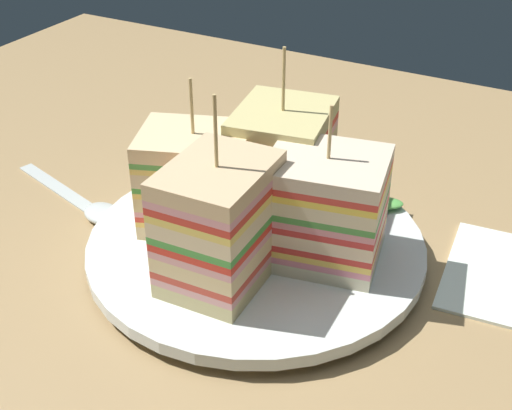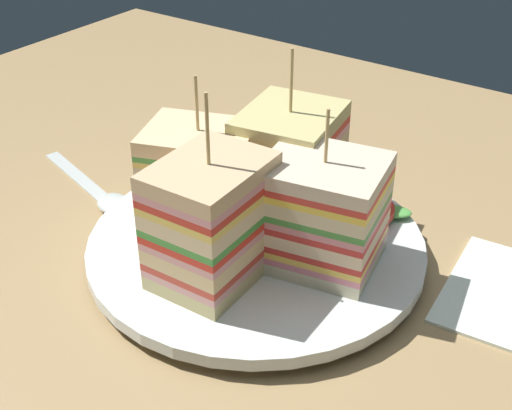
# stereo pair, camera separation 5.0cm
# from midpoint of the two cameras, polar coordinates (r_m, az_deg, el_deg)

# --- Properties ---
(ground_plane) EXTENTS (1.05, 0.85, 0.02)m
(ground_plane) POSITION_cam_midpoint_polar(r_m,az_deg,el_deg) (0.53, 2.70, -5.22)
(ground_plane) COLOR #A18154
(plate) EXTENTS (0.25, 0.25, 0.02)m
(plate) POSITION_cam_midpoint_polar(r_m,az_deg,el_deg) (0.52, 2.75, -3.52)
(plate) COLOR silver
(plate) RESTS_ON ground_plane
(sandwich_wedge_0) EXTENTS (0.09, 0.08, 0.12)m
(sandwich_wedge_0) POSITION_cam_midpoint_polar(r_m,az_deg,el_deg) (0.48, 8.37, -0.70)
(sandwich_wedge_0) COLOR beige
(sandwich_wedge_0) RESTS_ON plate
(sandwich_wedge_1) EXTENTS (0.08, 0.09, 0.13)m
(sandwich_wedge_1) POSITION_cam_midpoint_polar(r_m,az_deg,el_deg) (0.53, 5.38, 3.47)
(sandwich_wedge_1) COLOR beige
(sandwich_wedge_1) RESTS_ON plate
(sandwich_wedge_2) EXTENTS (0.10, 0.09, 0.12)m
(sandwich_wedge_2) POSITION_cam_midpoint_polar(r_m,az_deg,el_deg) (0.52, -2.03, 2.19)
(sandwich_wedge_2) COLOR beige
(sandwich_wedge_2) RESTS_ON plate
(sandwich_wedge_3) EXTENTS (0.06, 0.08, 0.14)m
(sandwich_wedge_3) POSITION_cam_midpoint_polar(r_m,az_deg,el_deg) (0.46, -0.62, -1.44)
(sandwich_wedge_3) COLOR #D3BE7D
(sandwich_wedge_3) RESTS_ON plate
(chip_pile) EXTENTS (0.07, 0.08, 0.02)m
(chip_pile) POSITION_cam_midpoint_polar(r_m,az_deg,el_deg) (0.52, 2.59, -1.15)
(chip_pile) COLOR #E8BE64
(chip_pile) RESTS_ON plate
(salad_garnish) EXTENTS (0.07, 0.06, 0.01)m
(salad_garnish) POSITION_cam_midpoint_polar(r_m,az_deg,el_deg) (0.55, 10.94, -0.51)
(salad_garnish) COLOR #448738
(salad_garnish) RESTS_ON plate
(spoon) EXTENTS (0.14, 0.06, 0.01)m
(spoon) POSITION_cam_midpoint_polar(r_m,az_deg,el_deg) (0.60, -9.96, 0.59)
(spoon) COLOR silver
(spoon) RESTS_ON ground_plane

